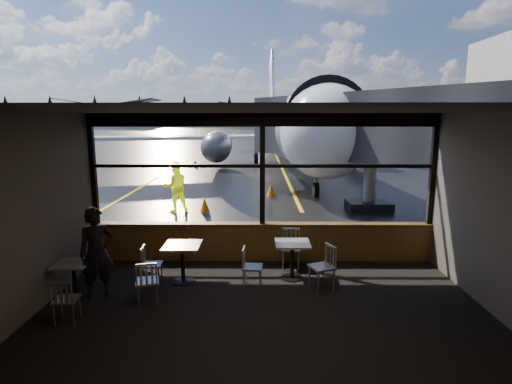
{
  "coord_description": "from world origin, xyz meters",
  "views": [
    {
      "loc": [
        -0.07,
        -9.2,
        3.37
      ],
      "look_at": [
        -0.16,
        1.0,
        1.5
      ],
      "focal_mm": 28.0,
      "sensor_mm": 36.0,
      "label": 1
    }
  ],
  "objects_px": {
    "jet_bridge": "(360,142)",
    "cone_wing": "(195,163)",
    "cafe_table_mid": "(183,263)",
    "ground_crew": "(175,187)",
    "cone_nose": "(271,190)",
    "chair_near_e": "(322,267)",
    "chair_near_w": "(252,268)",
    "chair_left_s": "(66,300)",
    "cafe_table_left": "(75,280)",
    "passenger": "(97,253)",
    "chair_mid_s": "(147,282)",
    "chair_near_n": "(291,249)",
    "cone_extra": "(205,205)",
    "airliner": "(288,91)",
    "chair_mid_w": "(152,265)",
    "cafe_table_near": "(292,260)"
  },
  "relations": [
    {
      "from": "chair_near_n",
      "to": "ground_crew",
      "type": "xyz_separation_m",
      "value": [
        -3.8,
        5.68,
        0.47
      ]
    },
    {
      "from": "jet_bridge",
      "to": "airliner",
      "type": "bearing_deg",
      "value": 96.61
    },
    {
      "from": "cone_wing",
      "to": "cafe_table_mid",
      "type": "bearing_deg",
      "value": -81.66
    },
    {
      "from": "chair_mid_w",
      "to": "cafe_table_near",
      "type": "bearing_deg",
      "value": 91.89
    },
    {
      "from": "cafe_table_mid",
      "to": "jet_bridge",
      "type": "bearing_deg",
      "value": 52.29
    },
    {
      "from": "passenger",
      "to": "cone_nose",
      "type": "bearing_deg",
      "value": 39.28
    },
    {
      "from": "chair_left_s",
      "to": "cone_wing",
      "type": "relative_size",
      "value": 1.61
    },
    {
      "from": "chair_near_n",
      "to": "chair_mid_s",
      "type": "relative_size",
      "value": 1.06
    },
    {
      "from": "cafe_table_mid",
      "to": "ground_crew",
      "type": "height_order",
      "value": "ground_crew"
    },
    {
      "from": "chair_mid_w",
      "to": "cone_wing",
      "type": "distance_m",
      "value": 21.04
    },
    {
      "from": "jet_bridge",
      "to": "cone_wing",
      "type": "bearing_deg",
      "value": 120.71
    },
    {
      "from": "chair_near_e",
      "to": "airliner",
      "type": "bearing_deg",
      "value": -24.56
    },
    {
      "from": "chair_mid_s",
      "to": "passenger",
      "type": "relative_size",
      "value": 0.49
    },
    {
      "from": "cone_nose",
      "to": "chair_near_e",
      "type": "bearing_deg",
      "value": -85.79
    },
    {
      "from": "cafe_table_mid",
      "to": "cone_nose",
      "type": "xyz_separation_m",
      "value": [
        2.11,
        9.6,
        -0.13
      ]
    },
    {
      "from": "airliner",
      "to": "cafe_table_left",
      "type": "height_order",
      "value": "airliner"
    },
    {
      "from": "cafe_table_left",
      "to": "passenger",
      "type": "height_order",
      "value": "passenger"
    },
    {
      "from": "chair_near_e",
      "to": "cafe_table_left",
      "type": "bearing_deg",
      "value": 72.31
    },
    {
      "from": "airliner",
      "to": "cone_wing",
      "type": "distance_m",
      "value": 8.36
    },
    {
      "from": "cafe_table_left",
      "to": "chair_mid_s",
      "type": "relative_size",
      "value": 0.81
    },
    {
      "from": "chair_mid_w",
      "to": "passenger",
      "type": "xyz_separation_m",
      "value": [
        -0.86,
        -0.63,
        0.47
      ]
    },
    {
      "from": "chair_mid_s",
      "to": "cone_wing",
      "type": "height_order",
      "value": "chair_mid_s"
    },
    {
      "from": "airliner",
      "to": "chair_left_s",
      "type": "distance_m",
      "value": 23.92
    },
    {
      "from": "chair_near_w",
      "to": "cone_extra",
      "type": "relative_size",
      "value": 1.65
    },
    {
      "from": "chair_near_w",
      "to": "chair_left_s",
      "type": "distance_m",
      "value": 3.41
    },
    {
      "from": "cafe_table_left",
      "to": "chair_near_e",
      "type": "xyz_separation_m",
      "value": [
        4.78,
        0.4,
        0.11
      ]
    },
    {
      "from": "chair_near_w",
      "to": "ground_crew",
      "type": "relative_size",
      "value": 0.45
    },
    {
      "from": "chair_near_e",
      "to": "cone_wing",
      "type": "distance_m",
      "value": 21.96
    },
    {
      "from": "cafe_table_left",
      "to": "chair_left_s",
      "type": "xyz_separation_m",
      "value": [
        0.31,
        -0.96,
        0.05
      ]
    },
    {
      "from": "chair_near_w",
      "to": "chair_mid_s",
      "type": "distance_m",
      "value": 2.07
    },
    {
      "from": "cafe_table_left",
      "to": "chair_near_n",
      "type": "distance_m",
      "value": 4.54
    },
    {
      "from": "chair_mid_s",
      "to": "chair_left_s",
      "type": "relative_size",
      "value": 1.07
    },
    {
      "from": "ground_crew",
      "to": "cone_nose",
      "type": "bearing_deg",
      "value": -161.9
    },
    {
      "from": "airliner",
      "to": "chair_mid_s",
      "type": "xyz_separation_m",
      "value": [
        -4.08,
        -22.12,
        -4.87
      ]
    },
    {
      "from": "cafe_table_mid",
      "to": "chair_near_w",
      "type": "relative_size",
      "value": 0.98
    },
    {
      "from": "cafe_table_left",
      "to": "cone_extra",
      "type": "height_order",
      "value": "cafe_table_left"
    },
    {
      "from": "cafe_table_left",
      "to": "jet_bridge",
      "type": "bearing_deg",
      "value": 46.36
    },
    {
      "from": "ground_crew",
      "to": "passenger",
      "type": "bearing_deg",
      "value": 67.52
    },
    {
      "from": "airliner",
      "to": "cafe_table_near",
      "type": "distance_m",
      "value": 21.52
    },
    {
      "from": "cafe_table_mid",
      "to": "passenger",
      "type": "relative_size",
      "value": 0.46
    },
    {
      "from": "chair_mid_s",
      "to": "cafe_table_mid",
      "type": "bearing_deg",
      "value": 50.06
    },
    {
      "from": "jet_bridge",
      "to": "ground_crew",
      "type": "bearing_deg",
      "value": -177.47
    },
    {
      "from": "chair_near_n",
      "to": "chair_mid_w",
      "type": "xyz_separation_m",
      "value": [
        -2.94,
        -0.92,
        -0.05
      ]
    },
    {
      "from": "chair_mid_s",
      "to": "ground_crew",
      "type": "distance_m",
      "value": 7.59
    },
    {
      "from": "chair_mid_w",
      "to": "cone_extra",
      "type": "height_order",
      "value": "chair_mid_w"
    },
    {
      "from": "chair_near_n",
      "to": "cone_wing",
      "type": "xyz_separation_m",
      "value": [
        -5.37,
        19.98,
        -0.2
      ]
    },
    {
      "from": "chair_mid_w",
      "to": "cone_nose",
      "type": "relative_size",
      "value": 1.47
    },
    {
      "from": "jet_bridge",
      "to": "cone_extra",
      "type": "xyz_separation_m",
      "value": [
        -5.69,
        -0.3,
        -2.3
      ]
    },
    {
      "from": "chair_mid_w",
      "to": "cafe_table_left",
      "type": "bearing_deg",
      "value": -67.47
    },
    {
      "from": "chair_near_n",
      "to": "ground_crew",
      "type": "bearing_deg",
      "value": -51.29
    }
  ]
}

